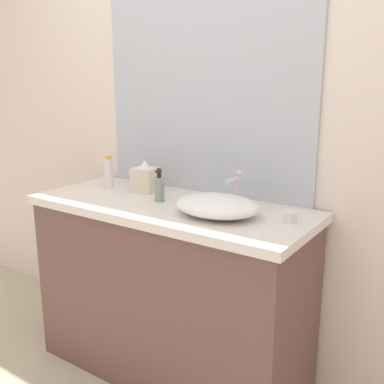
% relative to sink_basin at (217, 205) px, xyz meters
% --- Properties ---
extents(bathroom_wall_rear, '(6.00, 0.06, 2.60)m').
position_rel_sink_basin_xyz_m(bathroom_wall_rear, '(-0.20, 0.37, 0.36)').
color(bathroom_wall_rear, silver).
rests_on(bathroom_wall_rear, ground).
extents(vanity_counter, '(1.38, 0.58, 0.90)m').
position_rel_sink_basin_xyz_m(vanity_counter, '(-0.28, 0.04, -0.49)').
color(vanity_counter, brown).
rests_on(vanity_counter, ground).
extents(wall_mirror_panel, '(1.20, 0.01, 1.00)m').
position_rel_sink_basin_xyz_m(wall_mirror_panel, '(-0.28, 0.33, 0.46)').
color(wall_mirror_panel, '#B2BCC6').
rests_on(wall_mirror_panel, vanity_counter).
extents(sink_basin, '(0.38, 0.30, 0.09)m').
position_rel_sink_basin_xyz_m(sink_basin, '(0.00, 0.00, 0.00)').
color(sink_basin, white).
rests_on(sink_basin, vanity_counter).
extents(faucet, '(0.03, 0.13, 0.17)m').
position_rel_sink_basin_xyz_m(faucet, '(0.00, 0.17, 0.05)').
color(faucet, silver).
rests_on(faucet, vanity_counter).
extents(soap_dispenser, '(0.05, 0.05, 0.16)m').
position_rel_sink_basin_xyz_m(soap_dispenser, '(-0.35, 0.05, 0.02)').
color(soap_dispenser, gray).
rests_on(soap_dispenser, vanity_counter).
extents(lotion_bottle, '(0.05, 0.05, 0.18)m').
position_rel_sink_basin_xyz_m(lotion_bottle, '(-0.76, 0.12, 0.04)').
color(lotion_bottle, silver).
rests_on(lotion_bottle, vanity_counter).
extents(tissue_box, '(0.13, 0.13, 0.17)m').
position_rel_sink_basin_xyz_m(tissue_box, '(-0.54, 0.16, 0.03)').
color(tissue_box, beige).
rests_on(tissue_box, vanity_counter).
extents(candle_jar, '(0.05, 0.05, 0.04)m').
position_rel_sink_basin_xyz_m(candle_jar, '(0.30, 0.09, -0.02)').
color(candle_jar, silver).
rests_on(candle_jar, vanity_counter).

